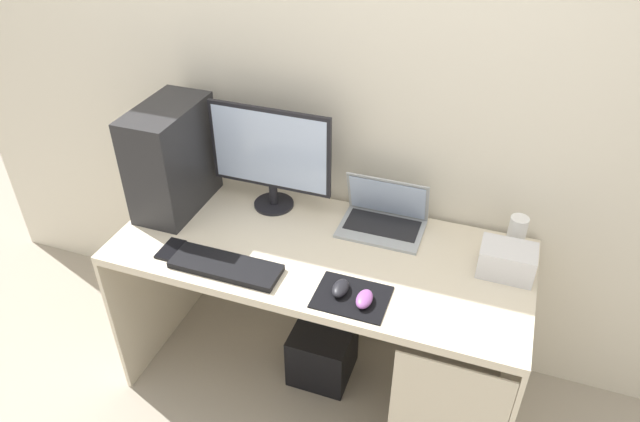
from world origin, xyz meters
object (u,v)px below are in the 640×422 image
at_px(laptop, 383,218).
at_px(projector, 507,260).
at_px(mouse_right, 364,299).
at_px(monitor, 270,155).
at_px(speaker, 517,233).
at_px(mouse_left, 340,288).
at_px(keyboard, 226,266).
at_px(cell_phone, 171,249).
at_px(subwoofer, 322,352).
at_px(pc_tower, 172,158).

relative_size(laptop, projector, 1.69).
distance_m(projector, mouse_right, 0.56).
relative_size(monitor, mouse_right, 5.43).
xyz_separation_m(laptop, speaker, (0.52, 0.03, 0.03)).
relative_size(projector, mouse_left, 2.08).
distance_m(projector, keyboard, 1.04).
xyz_separation_m(projector, cell_phone, (-1.24, -0.30, -0.05)).
bearing_deg(speaker, subwoofer, -162.56).
distance_m(keyboard, mouse_right, 0.54).
bearing_deg(mouse_left, monitor, 136.50).
bearing_deg(subwoofer, pc_tower, 175.49).
distance_m(pc_tower, projector, 1.38).
height_order(laptop, speaker, laptop).
bearing_deg(keyboard, speaker, 26.03).
distance_m(monitor, mouse_left, 0.65).
distance_m(pc_tower, monitor, 0.41).
height_order(projector, mouse_right, projector).
bearing_deg(keyboard, laptop, 43.33).
bearing_deg(mouse_left, subwoofer, 122.37).
xyz_separation_m(pc_tower, monitor, (0.39, 0.12, 0.02)).
bearing_deg(mouse_left, laptop, 84.59).
bearing_deg(projector, keyboard, -161.46).
height_order(mouse_left, mouse_right, same).
distance_m(pc_tower, mouse_right, 1.00).
distance_m(laptop, mouse_left, 0.44).
bearing_deg(keyboard, mouse_right, -0.53).
distance_m(projector, cell_phone, 1.27).
bearing_deg(keyboard, mouse_left, 2.58).
distance_m(laptop, subwoofer, 0.73).
xyz_separation_m(keyboard, cell_phone, (-0.25, 0.03, -0.01)).
xyz_separation_m(speaker, mouse_right, (-0.46, -0.49, -0.05)).
distance_m(mouse_left, cell_phone, 0.70).
bearing_deg(projector, mouse_right, -143.00).
relative_size(pc_tower, projector, 2.28).
relative_size(pc_tower, laptop, 1.35).
relative_size(speaker, mouse_right, 1.51).
height_order(pc_tower, speaker, pc_tower).
relative_size(mouse_left, mouse_right, 1.00).
distance_m(speaker, subwoofer, 1.03).
relative_size(pc_tower, speaker, 3.14).
xyz_separation_m(laptop, cell_phone, (-0.74, -0.43, -0.04)).
bearing_deg(subwoofer, mouse_right, -47.17).
bearing_deg(cell_phone, laptop, 30.31).
relative_size(speaker, projector, 0.73).
relative_size(laptop, keyboard, 0.80).
xyz_separation_m(projector, keyboard, (-0.98, -0.33, -0.05)).
height_order(laptop, projector, laptop).
relative_size(keyboard, cell_phone, 3.23).
distance_m(pc_tower, laptop, 0.90).
height_order(pc_tower, cell_phone, pc_tower).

